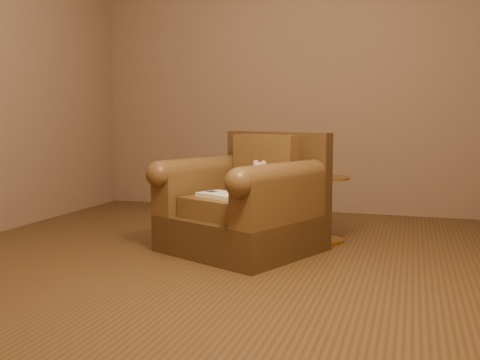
% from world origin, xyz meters
% --- Properties ---
extents(floor, '(4.00, 4.00, 0.00)m').
position_xyz_m(floor, '(0.00, 0.00, 0.00)').
color(floor, brown).
rests_on(floor, ground).
extents(armchair, '(1.21, 1.19, 0.84)m').
position_xyz_m(armchair, '(0.13, 0.24, 0.32)').
color(armchair, '#432D16').
rests_on(armchair, floor).
extents(teddy_bear, '(0.18, 0.21, 0.25)m').
position_xyz_m(teddy_bear, '(0.19, 0.30, 0.49)').
color(teddy_bear, '#D6AB96').
rests_on(teddy_bear, armchair).
extents(guidebook, '(0.42, 0.36, 0.03)m').
position_xyz_m(guidebook, '(0.03, 0.06, 0.41)').
color(guidebook, beige).
rests_on(guidebook, armchair).
extents(side_table, '(0.36, 0.36, 0.50)m').
position_xyz_m(side_table, '(0.63, 0.67, 0.27)').
color(side_table, '#BD8F34').
rests_on(side_table, floor).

